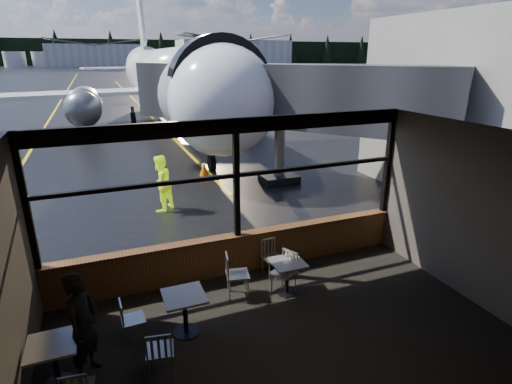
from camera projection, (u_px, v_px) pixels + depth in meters
ground_plane at (101, 72)px, 114.61m from camera, size 520.00×520.00×0.00m
carpet_floor at (298, 358)px, 6.52m from camera, size 8.00×6.00×0.01m
ceiling at (307, 149)px, 5.39m from camera, size 8.00×6.00×0.04m
wall_right at (495, 224)px, 7.35m from camera, size 0.04×6.00×3.50m
window_sill at (238, 254)px, 9.02m from camera, size 8.00×0.28×0.90m
window_header at (235, 126)px, 8.07m from camera, size 8.00×0.18×0.30m
mullion_left at (26, 204)px, 7.07m from camera, size 0.12×0.12×2.60m
mullion_centre at (236, 180)px, 8.45m from camera, size 0.12×0.12×2.60m
mullion_right at (388, 162)px, 9.83m from camera, size 0.12×0.12×2.60m
window_transom at (236, 175)px, 8.41m from camera, size 8.00×0.10×0.08m
airliner at (164, 38)px, 26.52m from camera, size 32.64×38.70×11.50m
jet_bridge at (281, 127)px, 14.53m from camera, size 8.35×10.21×4.46m
cafe_table_near at (287, 277)px, 8.23m from camera, size 0.66×0.66×0.72m
cafe_table_mid at (185, 314)px, 7.01m from camera, size 0.71×0.71×0.78m
cafe_table_left at (55, 365)px, 5.89m from camera, size 0.69×0.69×0.76m
chair_near_e at (284, 273)px, 8.20m from camera, size 0.67×0.67×0.91m
chair_near_w at (237, 275)px, 8.09m from camera, size 0.61×0.61×0.95m
chair_near_n at (272, 258)px, 8.91m from camera, size 0.49×0.49×0.82m
chair_mid_s at (160, 351)px, 6.09m from camera, size 0.54×0.54×0.86m
chair_mid_w at (133, 320)px, 6.84m from camera, size 0.46×0.46×0.80m
passenger at (83, 326)px, 5.95m from camera, size 0.67×0.77×1.77m
ground_crew at (160, 183)px, 12.49m from camera, size 1.10×1.08×1.79m
cone_nose at (204, 169)px, 16.40m from camera, size 0.39×0.39×0.54m
cone_wing at (77, 127)px, 25.86m from camera, size 0.37×0.37×0.51m
terminal_annex at (484, 107)px, 13.88m from camera, size 5.00×7.00×6.00m
hangar_mid at (95, 54)px, 170.09m from camera, size 38.00×15.00×10.00m
hangar_right at (234, 52)px, 184.57m from camera, size 50.00×20.00×12.00m
fuel_tank_a at (15, 59)px, 157.64m from camera, size 8.00×8.00×6.00m
fuel_tank_b at (43, 59)px, 161.13m from camera, size 8.00×8.00×6.00m
fuel_tank_c at (70, 59)px, 164.62m from camera, size 8.00×8.00×6.00m
treeline at (94, 52)px, 191.74m from camera, size 360.00×3.00×12.00m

